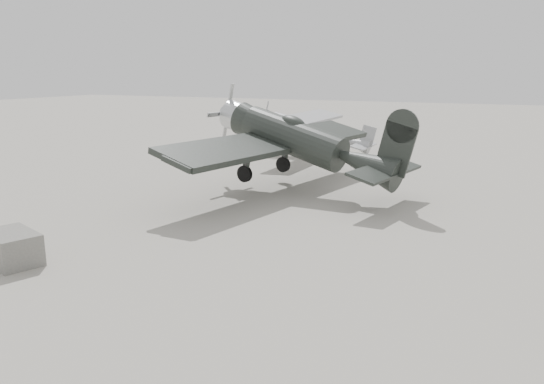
{
  "coord_description": "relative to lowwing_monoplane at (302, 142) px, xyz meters",
  "views": [
    {
      "loc": [
        7.81,
        -13.66,
        5.34
      ],
      "look_at": [
        0.82,
        1.54,
        1.5
      ],
      "focal_mm": 35.0,
      "sensor_mm": 36.0,
      "label": 1
    }
  ],
  "objects": [
    {
      "name": "equipment_block",
      "position": [
        -4.16,
        -11.71,
        -1.83
      ],
      "size": [
        2.08,
        1.68,
        0.9
      ],
      "primitive_type": "cube",
      "rotation": [
        0.0,
        0.0,
        -0.35
      ],
      "color": "slate",
      "rests_on": "ground"
    },
    {
      "name": "lowwing_monoplane",
      "position": [
        0.0,
        0.0,
        0.0
      ],
      "size": [
        9.7,
        13.45,
        4.32
      ],
      "rotation": [
        0.0,
        0.24,
        -0.2
      ],
      "color": "black",
      "rests_on": "ground"
    },
    {
      "name": "ground",
      "position": [
        0.67,
        -7.93,
        -2.28
      ],
      "size": [
        160.0,
        160.0,
        0.0
      ],
      "primitive_type": "plane",
      "color": "gray",
      "rests_on": "ground"
    },
    {
      "name": "highwing_monoplane",
      "position": [
        -3.25,
        10.04,
        -0.43
      ],
      "size": [
        7.4,
        10.36,
        2.96
      ],
      "rotation": [
        0.0,
        0.23,
        -0.01
      ],
      "color": "#9C9EA1",
      "rests_on": "ground"
    }
  ]
}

